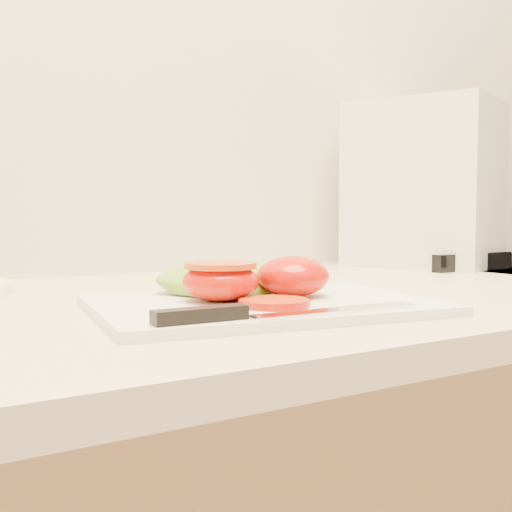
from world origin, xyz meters
TOP-DOWN VIEW (x-y plane):
  - cutting_board at (-0.37, 1.56)m, footprint 0.37×0.29m
  - tomato_half_dome at (-0.32, 1.57)m, footprint 0.08×0.08m
  - tomato_half_cut at (-0.41, 1.57)m, footprint 0.08×0.08m
  - tomato_slice_0 at (-0.38, 1.51)m, footprint 0.07×0.07m
  - lettuce_leaf_0 at (-0.37, 1.63)m, footprint 0.18×0.16m
  - knife at (-0.43, 1.47)m, footprint 0.26×0.05m
  - appliance at (0.18, 1.85)m, footprint 0.28×0.31m

SIDE VIEW (x-z plane):
  - cutting_board at x=-0.37m, z-range 0.93..0.94m
  - tomato_slice_0 at x=-0.38m, z-range 0.94..0.95m
  - knife at x=-0.43m, z-range 0.94..0.95m
  - lettuce_leaf_0 at x=-0.37m, z-range 0.94..0.97m
  - tomato_half_cut at x=-0.41m, z-range 0.94..0.98m
  - tomato_half_dome at x=-0.32m, z-range 0.94..0.98m
  - appliance at x=0.18m, z-range 0.93..1.23m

